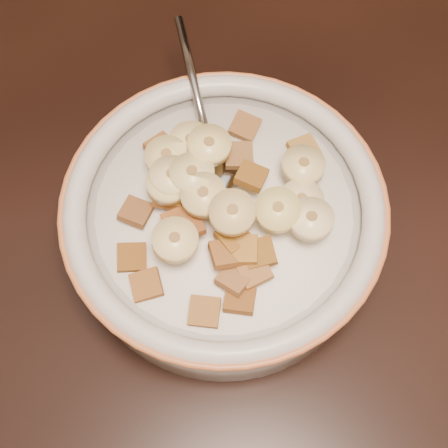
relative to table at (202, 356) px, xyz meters
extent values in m
cube|color=black|center=(0.00, 0.00, 0.00)|extent=(1.43, 0.95, 0.04)
cylinder|color=beige|center=(0.03, 0.09, 0.05)|extent=(0.22, 0.22, 0.05)
cylinder|color=white|center=(0.03, 0.09, 0.07)|extent=(0.19, 0.19, 0.00)
ellipsoid|color=gray|center=(0.02, 0.12, 0.08)|extent=(0.05, 0.06, 0.01)
cube|color=#915928|center=(0.01, 0.01, 0.08)|extent=(0.02, 0.02, 0.01)
cube|color=brown|center=(0.03, 0.02, 0.08)|extent=(0.03, 0.03, 0.01)
cube|color=brown|center=(0.05, 0.10, 0.09)|extent=(0.03, 0.03, 0.01)
cube|color=#994D19|center=(-0.01, 0.10, 0.09)|extent=(0.02, 0.02, 0.01)
cube|color=olive|center=(0.04, 0.05, 0.09)|extent=(0.02, 0.02, 0.01)
cube|color=brown|center=(-0.01, 0.07, 0.09)|extent=(0.02, 0.02, 0.01)
cube|color=brown|center=(0.04, 0.03, 0.09)|extent=(0.03, 0.03, 0.01)
cube|color=brown|center=(-0.04, 0.05, 0.08)|extent=(0.02, 0.02, 0.01)
cube|color=#955F31|center=(0.03, 0.03, 0.08)|extent=(0.03, 0.03, 0.01)
cube|color=brown|center=(0.00, 0.07, 0.09)|extent=(0.02, 0.03, 0.01)
cube|color=olive|center=(0.05, 0.15, 0.08)|extent=(0.03, 0.03, 0.01)
cube|color=brown|center=(0.02, 0.04, 0.09)|extent=(0.02, 0.02, 0.01)
cube|color=brown|center=(0.00, 0.11, 0.09)|extent=(0.03, 0.03, 0.01)
cube|color=brown|center=(-0.01, 0.14, 0.08)|extent=(0.03, 0.03, 0.01)
cube|color=#94591F|center=(-0.03, 0.03, 0.08)|extent=(0.02, 0.02, 0.01)
cube|color=#8F5B1F|center=(0.05, 0.04, 0.09)|extent=(0.02, 0.02, 0.01)
cube|color=brown|center=(0.08, 0.07, 0.08)|extent=(0.03, 0.03, 0.01)
cube|color=brown|center=(0.09, 0.13, 0.08)|extent=(0.03, 0.03, 0.01)
cube|color=brown|center=(0.04, 0.12, 0.09)|extent=(0.02, 0.02, 0.01)
cube|color=#9D5A1E|center=(-0.01, 0.09, 0.09)|extent=(0.02, 0.03, 0.01)
cube|color=#8A5817|center=(0.03, 0.06, 0.09)|extent=(0.03, 0.03, 0.01)
cube|color=brown|center=(-0.03, 0.09, 0.08)|extent=(0.03, 0.03, 0.01)
cube|color=brown|center=(-0.01, 0.06, 0.08)|extent=(0.03, 0.03, 0.01)
cylinder|color=#F6D289|center=(0.01, 0.13, 0.10)|extent=(0.04, 0.04, 0.01)
cylinder|color=beige|center=(0.09, 0.10, 0.10)|extent=(0.04, 0.04, 0.01)
cylinder|color=#F3E18B|center=(0.02, 0.12, 0.11)|extent=(0.04, 0.04, 0.01)
cylinder|color=#EDCB82|center=(0.01, 0.08, 0.11)|extent=(0.04, 0.04, 0.01)
cylinder|color=#DFD273|center=(0.06, 0.07, 0.10)|extent=(0.04, 0.04, 0.01)
cylinder|color=#DDC17D|center=(0.03, 0.06, 0.11)|extent=(0.04, 0.04, 0.01)
cylinder|color=#CFBE6B|center=(-0.01, 0.12, 0.09)|extent=(0.03, 0.03, 0.01)
cylinder|color=#FFE481|center=(0.01, 0.10, 0.11)|extent=(0.04, 0.04, 0.01)
cylinder|color=#E5D98B|center=(-0.01, 0.05, 0.10)|extent=(0.03, 0.03, 0.01)
cylinder|color=#F2E095|center=(0.08, 0.08, 0.09)|extent=(0.04, 0.04, 0.01)
cylinder|color=#FDF2AA|center=(-0.01, 0.10, 0.10)|extent=(0.04, 0.04, 0.01)
cylinder|color=beige|center=(0.08, 0.06, 0.10)|extent=(0.04, 0.04, 0.01)
cylinder|color=#DACC81|center=(-0.01, 0.10, 0.10)|extent=(0.04, 0.04, 0.01)
camera|label=1|loc=(0.00, -0.11, 0.48)|focal=50.00mm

